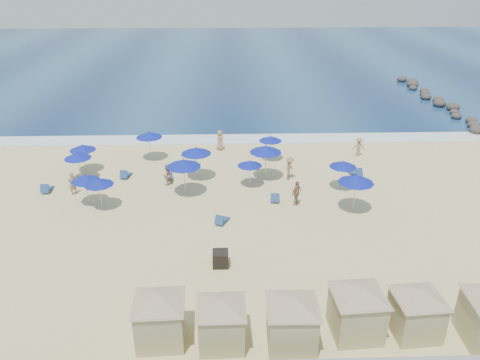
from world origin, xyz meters
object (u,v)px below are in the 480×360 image
beachgoer_4 (220,140)px  umbrella_6 (184,163)px  cabana_1 (221,315)px  cabana_0 (159,311)px  beachgoer_1 (167,175)px  umbrella_4 (149,135)px  trash_bin (221,259)px  rock_jetty (444,105)px  umbrella_0 (77,156)px  cabana_3 (358,303)px  cabana_2 (292,314)px  umbrella_5 (196,151)px  beachgoer_0 (72,183)px  umbrella_2 (82,147)px  umbrella_8 (250,163)px  beachgoer_3 (290,168)px  umbrella_9 (270,138)px  umbrella_1 (85,178)px  umbrella_7 (266,149)px  umbrella_11 (356,179)px  cabana_4 (418,306)px  beachgoer_2 (297,193)px  umbrella_10 (343,164)px  umbrella_3 (98,182)px  beachgoer_5 (358,147)px

beachgoer_4 → umbrella_6: bearing=128.2°
cabana_1 → umbrella_6: 14.51m
cabana_0 → beachgoer_1: cabana_0 is taller
cabana_1 → umbrella_4: cabana_1 is taller
trash_bin → beachgoer_4: 17.16m
cabana_0 → beachgoer_4: size_ratio=2.46×
rock_jetty → beachgoer_4: beachgoer_4 is taller
trash_bin → umbrella_0: bearing=133.4°
cabana_1 → cabana_3: cabana_3 is taller
cabana_2 → umbrella_5: 17.72m
beachgoer_0 → umbrella_2: bearing=-134.9°
umbrella_8 → beachgoer_3: (3.05, 1.14, -0.92)m
umbrella_9 → rock_jetty: bearing=34.6°
umbrella_1 → umbrella_9: 14.88m
umbrella_7 → umbrella_11: umbrella_7 is taller
rock_jetty → umbrella_1: umbrella_1 is taller
trash_bin → umbrella_6: (-2.55, 8.60, 1.96)m
cabana_4 → beachgoer_1: 19.94m
umbrella_0 → beachgoer_2: (15.60, -4.36, -1.12)m
umbrella_10 → beachgoer_2: (-3.57, -2.30, -1.07)m
umbrella_9 → umbrella_4: bearing=177.4°
umbrella_3 → umbrella_4: (2.06, 8.45, 0.21)m
umbrella_4 → beachgoer_3: umbrella_4 is taller
cabana_4 → beachgoer_5: 20.88m
cabana_1 → cabana_2: size_ratio=0.95×
cabana_0 → beachgoer_3: size_ratio=2.49×
umbrella_1 → umbrella_6: umbrella_6 is taller
cabana_1 → umbrella_9: cabana_1 is taller
umbrella_2 → umbrella_11: 20.50m
umbrella_4 → beachgoer_4: umbrella_4 is taller
umbrella_0 → umbrella_11: bearing=-15.5°
umbrella_11 → umbrella_0: bearing=164.5°
umbrella_5 → cabana_1: bearing=-83.4°
rock_jetty → beachgoer_2: (-19.67, -22.21, 0.50)m
umbrella_7 → umbrella_3: bearing=-158.7°
cabana_0 → cabana_4: size_ratio=1.05×
cabana_4 → beachgoer_2: (-3.49, 12.14, -0.63)m
beachgoer_1 → cabana_4: bearing=88.3°
umbrella_2 → beachgoer_1: umbrella_2 is taller
cabana_0 → beachgoer_3: cabana_0 is taller
umbrella_11 → beachgoer_5: size_ratio=1.64×
rock_jetty → trash_bin: size_ratio=31.49×
umbrella_2 → beachgoer_2: umbrella_2 is taller
umbrella_9 → beachgoer_0: umbrella_9 is taller
rock_jetty → beachgoer_0: size_ratio=16.09×
umbrella_3 → rock_jetty: bearing=34.4°
beachgoer_2 → beachgoer_3: beachgoer_3 is taller
umbrella_8 → trash_bin: bearing=-101.8°
umbrella_9 → beachgoer_1: size_ratio=1.36×
umbrella_6 → beachgoer_0: size_ratio=1.66×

